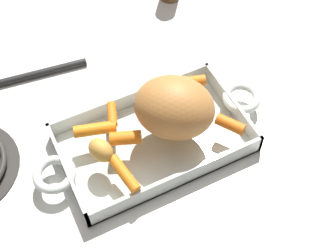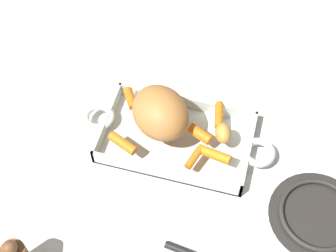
{
  "view_description": "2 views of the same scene",
  "coord_description": "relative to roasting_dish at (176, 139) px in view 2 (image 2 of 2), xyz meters",
  "views": [
    {
      "loc": [
        -0.18,
        -0.41,
        0.68
      ],
      "look_at": [
        0.02,
        -0.01,
        0.05
      ],
      "focal_mm": 48.6,
      "sensor_mm": 36.0,
      "label": 1
    },
    {
      "loc": [
        -0.13,
        0.57,
        0.92
      ],
      "look_at": [
        0.02,
        0.01,
        0.08
      ],
      "focal_mm": 52.57,
      "sensor_mm": 36.0,
      "label": 2
    }
  ],
  "objects": [
    {
      "name": "baby_carrot_northwest",
      "position": [
        -0.08,
        -0.06,
        0.04
      ],
      "size": [
        0.03,
        0.07,
        0.02
      ],
      "primitive_type": "cylinder",
      "rotation": [
        1.48,
        0.0,
        3.31
      ],
      "color": "orange",
      "rests_on": "roasting_dish"
    },
    {
      "name": "roasting_dish",
      "position": [
        0.0,
        0.0,
        0.0
      ],
      "size": [
        0.43,
        0.2,
        0.04
      ],
      "color": "silver",
      "rests_on": "ground_plane"
    },
    {
      "name": "stove_burner_rear",
      "position": [
        -0.32,
        0.1,
        -0.01
      ],
      "size": [
        0.2,
        0.2,
        0.02
      ],
      "color": "#282623",
      "rests_on": "ground_plane"
    },
    {
      "name": "ground_plane",
      "position": [
        0.0,
        0.0,
        -0.01
      ],
      "size": [
        1.82,
        1.82,
        0.0
      ],
      "primitive_type": "plane",
      "color": "white"
    },
    {
      "name": "baby_carrot_southwest",
      "position": [
        -0.09,
        0.04,
        0.04
      ],
      "size": [
        0.08,
        0.04,
        0.03
      ],
      "primitive_type": "cylinder",
      "rotation": [
        1.67,
        0.0,
        1.35
      ],
      "color": "orange",
      "rests_on": "roasting_dish"
    },
    {
      "name": "potato_golden_small",
      "position": [
        -0.1,
        -0.01,
        0.05
      ],
      "size": [
        0.05,
        0.06,
        0.04
      ],
      "primitive_type": "ellipsoid",
      "rotation": [
        0.0,
        0.0,
        1.95
      ],
      "color": "gold",
      "rests_on": "roasting_dish"
    },
    {
      "name": "baby_carrot_northeast",
      "position": [
        0.12,
        -0.05,
        0.04
      ],
      "size": [
        0.04,
        0.05,
        0.02
      ],
      "primitive_type": "cylinder",
      "rotation": [
        1.56,
        0.0,
        0.57
      ],
      "color": "orange",
      "rests_on": "roasting_dish"
    },
    {
      "name": "pork_roast",
      "position": [
        0.04,
        -0.01,
        0.08
      ],
      "size": [
        0.18,
        0.17,
        0.1
      ],
      "primitive_type": "ellipsoid",
      "rotation": [
        0.0,
        0.0,
        5.55
      ],
      "color": "#BC7A3D",
      "rests_on": "roasting_dish"
    },
    {
      "name": "baby_carrot_short",
      "position": [
        -0.05,
        -0.0,
        0.04
      ],
      "size": [
        0.06,
        0.04,
        0.03
      ],
      "primitive_type": "cylinder",
      "rotation": [
        1.53,
        0.0,
        1.16
      ],
      "color": "orange",
      "rests_on": "roasting_dish"
    },
    {
      "name": "baby_carrot_southeast",
      "position": [
        -0.05,
        0.06,
        0.04
      ],
      "size": [
        0.03,
        0.05,
        0.02
      ],
      "primitive_type": "cylinder",
      "rotation": [
        1.48,
        0.0,
        5.96
      ],
      "color": "orange",
      "rests_on": "roasting_dish"
    },
    {
      "name": "baby_carrot_long",
      "position": [
        0.1,
        0.06,
        0.04
      ],
      "size": [
        0.07,
        0.04,
        0.03
      ],
      "primitive_type": "cylinder",
      "rotation": [
        1.64,
        0.0,
        4.34
      ],
      "color": "orange",
      "rests_on": "roasting_dish"
    }
  ]
}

